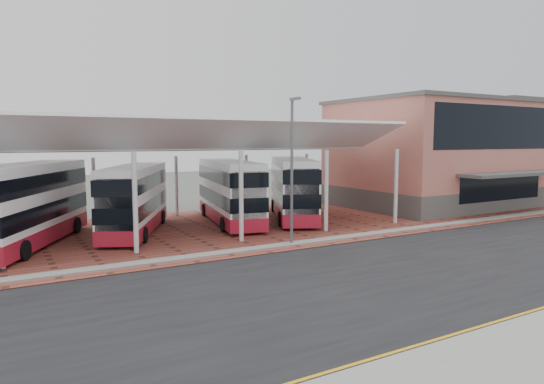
# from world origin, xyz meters

# --- Properties ---
(ground) EXTENTS (140.00, 140.00, 0.00)m
(ground) POSITION_xyz_m (0.00, 0.00, 0.00)
(ground) COLOR #50544E
(road) EXTENTS (120.00, 14.00, 0.02)m
(road) POSITION_xyz_m (0.00, -1.00, 0.01)
(road) COLOR black
(road) RESTS_ON ground
(forecourt) EXTENTS (72.00, 16.00, 0.06)m
(forecourt) POSITION_xyz_m (2.00, 13.00, 0.03)
(forecourt) COLOR brown
(forecourt) RESTS_ON ground
(sidewalk) EXTENTS (120.00, 4.00, 0.14)m
(sidewalk) POSITION_xyz_m (0.00, -9.00, 0.07)
(sidewalk) COLOR gray
(sidewalk) RESTS_ON ground
(north_kerb) EXTENTS (120.00, 0.80, 0.14)m
(north_kerb) POSITION_xyz_m (0.00, 6.20, 0.07)
(north_kerb) COLOR gray
(north_kerb) RESTS_ON ground
(yellow_line_near) EXTENTS (120.00, 0.12, 0.01)m
(yellow_line_near) POSITION_xyz_m (0.00, -7.00, 0.03)
(yellow_line_near) COLOR gold
(yellow_line_near) RESTS_ON road
(yellow_line_far) EXTENTS (120.00, 0.12, 0.01)m
(yellow_line_far) POSITION_xyz_m (0.00, -6.70, 0.03)
(yellow_line_far) COLOR gold
(yellow_line_far) RESTS_ON road
(canopy) EXTENTS (37.00, 11.63, 7.07)m
(canopy) POSITION_xyz_m (-6.00, 13.94, 5.80)
(canopy) COLOR silver
(canopy) RESTS_ON ground
(terminal) EXTENTS (18.40, 14.40, 9.25)m
(terminal) POSITION_xyz_m (23.00, 13.92, 4.66)
(terminal) COLOR #53524F
(terminal) RESTS_ON ground
(warehouse) EXTENTS (30.50, 20.50, 10.25)m
(warehouse) POSITION_xyz_m (48.00, 24.00, 5.15)
(warehouse) COLOR #5C5E60
(warehouse) RESTS_ON ground
(lamp_east) EXTENTS (0.16, 0.90, 8.07)m
(lamp_east) POSITION_xyz_m (2.00, 6.27, 4.36)
(lamp_east) COLOR slate
(lamp_east) RESTS_ON ground
(bus_2) EXTENTS (7.31, 10.81, 4.49)m
(bus_2) POSITION_xyz_m (-10.53, 13.25, 2.29)
(bus_2) COLOR white
(bus_2) RESTS_ON forecourt
(bus_3) EXTENTS (6.57, 10.08, 4.16)m
(bus_3) POSITION_xyz_m (-4.57, 14.09, 2.13)
(bus_3) COLOR white
(bus_3) RESTS_ON forecourt
(bus_4) EXTENTS (4.55, 10.76, 4.32)m
(bus_4) POSITION_xyz_m (2.10, 14.49, 2.21)
(bus_4) COLOR white
(bus_4) RESTS_ON forecourt
(bus_5) EXTENTS (6.97, 10.66, 4.40)m
(bus_5) POSITION_xyz_m (6.95, 13.87, 2.25)
(bus_5) COLOR white
(bus_5) RESTS_ON forecourt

